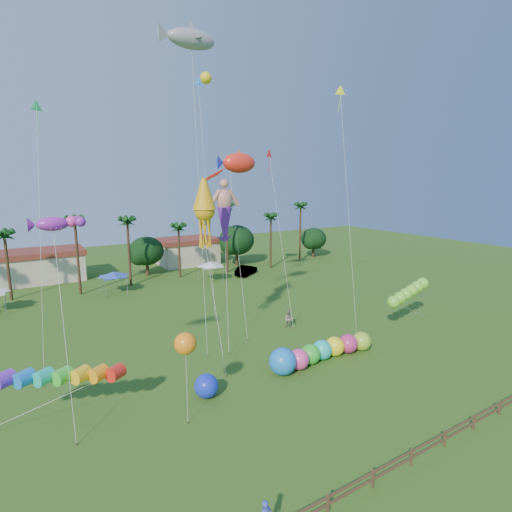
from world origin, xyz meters
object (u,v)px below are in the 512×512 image
blue_ball (206,386)px  car_b (246,270)px  caterpillar_inflatable (319,352)px  spectator_b (289,319)px

blue_ball → car_b: bearing=55.2°
car_b → caterpillar_inflatable: size_ratio=0.47×
car_b → blue_ball: bearing=111.7°
car_b → caterpillar_inflatable: 32.29m
spectator_b → blue_ball: (-13.06, -7.85, -0.08)m
car_b → spectator_b: bearing=126.7°
car_b → blue_ball: blue_ball is taller
car_b → blue_ball: 37.18m
caterpillar_inflatable → blue_ball: size_ratio=6.24×
spectator_b → blue_ball: size_ratio=1.09×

